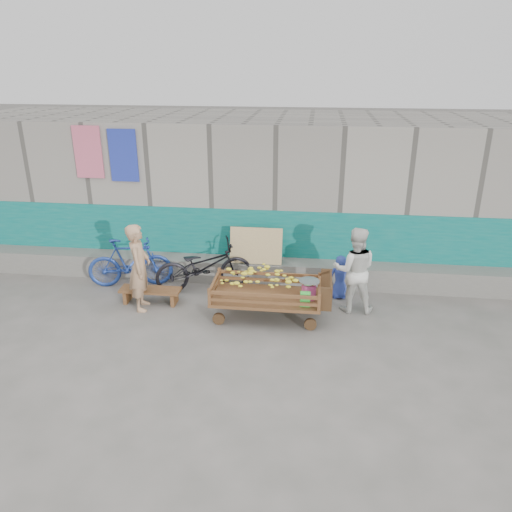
# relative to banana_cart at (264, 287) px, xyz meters

# --- Properties ---
(ground) EXTENTS (80.00, 80.00, 0.00)m
(ground) POSITION_rel_banana_cart_xyz_m (-0.60, -0.89, -0.58)
(ground) COLOR #57564F
(ground) RESTS_ON ground
(building_wall) EXTENTS (12.00, 3.50, 3.00)m
(building_wall) POSITION_rel_banana_cart_xyz_m (-0.60, 3.16, 0.89)
(building_wall) COLOR gray
(building_wall) RESTS_ON ground
(banana_cart) EXTENTS (2.00, 0.91, 0.85)m
(banana_cart) POSITION_rel_banana_cart_xyz_m (0.00, 0.00, 0.00)
(banana_cart) COLOR #563316
(banana_cart) RESTS_ON ground
(bench) EXTENTS (1.09, 0.33, 0.27)m
(bench) POSITION_rel_banana_cart_xyz_m (-2.10, 0.30, -0.38)
(bench) COLOR #563316
(bench) RESTS_ON ground
(vendor_man) EXTENTS (0.47, 0.62, 1.56)m
(vendor_man) POSITION_rel_banana_cart_xyz_m (-2.18, 0.09, 0.20)
(vendor_man) COLOR tan
(vendor_man) RESTS_ON ground
(woman) EXTENTS (0.74, 0.58, 1.52)m
(woman) POSITION_rel_banana_cart_xyz_m (1.50, 0.47, 0.19)
(woman) COLOR silver
(woman) RESTS_ON ground
(child) EXTENTS (0.43, 0.31, 0.82)m
(child) POSITION_rel_banana_cart_xyz_m (1.30, 0.93, -0.17)
(child) COLOR #283A94
(child) RESTS_ON ground
(bicycle_dark) EXTENTS (1.94, 1.23, 0.96)m
(bicycle_dark) POSITION_rel_banana_cart_xyz_m (-1.25, 0.96, -0.10)
(bicycle_dark) COLOR black
(bicycle_dark) RESTS_ON ground
(bicycle_blue) EXTENTS (1.67, 0.79, 0.97)m
(bicycle_blue) POSITION_rel_banana_cart_xyz_m (-2.69, 0.96, -0.09)
(bicycle_blue) COLOR #24419D
(bicycle_blue) RESTS_ON ground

